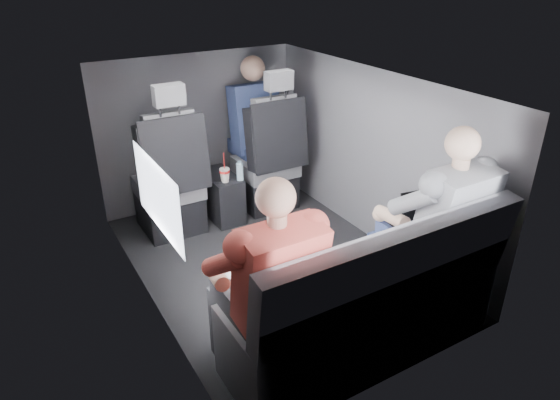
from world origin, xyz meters
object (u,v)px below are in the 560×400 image
center_console (221,196)px  rear_bench (366,308)px  passenger_front_right (254,119)px  passenger_rear_left (266,284)px  passenger_rear_right (435,223)px  laptop_white (261,266)px  soda_cup (225,174)px  front_seat_left (171,188)px  front_seat_right (269,166)px  laptop_black (412,212)px  water_bottle (240,171)px

center_console → rear_bench: bearing=-90.0°
center_console → passenger_front_right: passenger_front_right is taller
passenger_rear_left → passenger_rear_right: (1.15, -0.00, 0.02)m
laptop_white → passenger_front_right: size_ratio=0.48×
center_console → rear_bench: size_ratio=0.30×
soda_cup → passenger_rear_right: bearing=-70.9°
front_seat_left → laptop_white: 1.68m
rear_bench → passenger_front_right: size_ratio=1.80×
front_seat_right → laptop_black: bearing=-85.5°
front_seat_left → passenger_rear_right: 2.09m
water_bottle → laptop_black: 1.56m
front_seat_right → soda_cup: (-0.47, -0.11, 0.06)m
laptop_black → passenger_rear_right: bearing=-94.2°
soda_cup → passenger_rear_left: passenger_rear_left is taller
passenger_front_right → soda_cup: bearing=-142.1°
passenger_rear_left → passenger_rear_right: size_ratio=0.97×
center_console → passenger_rear_left: passenger_rear_left is taller
front_seat_left → soda_cup: front_seat_left is taller
soda_cup → water_bottle: (0.12, -0.03, 0.01)m
front_seat_right → rear_bench: size_ratio=0.79×
front_seat_left → passenger_rear_right: (1.01, -1.81, 0.25)m
soda_cup → laptop_black: laptop_black is taller
rear_bench → water_bottle: size_ratio=9.68×
water_bottle → laptop_white: bearing=-112.4°
rear_bench → soda_cup: (-0.02, 1.79, 0.16)m
water_bottle → laptop_white: (-0.63, -1.53, 0.16)m
front_seat_left → passenger_front_right: (0.90, 0.26, 0.36)m
soda_cup → laptop_black: size_ratio=0.71×
front_seat_left → laptop_white: bearing=-92.8°
center_console → passenger_front_right: size_ratio=0.54×
soda_cup → passenger_rear_right: (0.59, -1.70, 0.18)m
rear_bench → laptop_white: bearing=156.1°
soda_cup → passenger_rear_right: 1.80m
front_seat_left → center_console: bearing=5.1°
soda_cup → passenger_front_right: bearing=37.9°
laptop_white → rear_bench: bearing=-23.9°
passenger_rear_right → front_seat_right: bearing=93.5°
laptop_white → center_console: bearing=72.7°
front_seat_left → passenger_rear_left: size_ratio=1.03×
soda_cup → laptop_black: bearing=-68.2°
water_bottle → center_console: bearing=119.1°
soda_cup → front_seat_left: bearing=165.4°
passenger_rear_left → passenger_rear_right: bearing=-0.0°
laptop_white → laptop_black: size_ratio=1.19×
front_seat_left → laptop_white: (-0.08, -1.67, 0.23)m
laptop_white → passenger_front_right: bearing=63.0°
front_seat_left → front_seat_right: bearing=0.0°
front_seat_left → passenger_rear_left: 1.83m
front_seat_right → center_console: bearing=174.9°
rear_bench → laptop_white: size_ratio=3.76×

